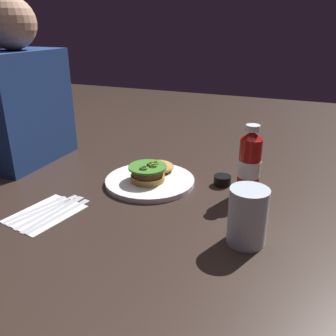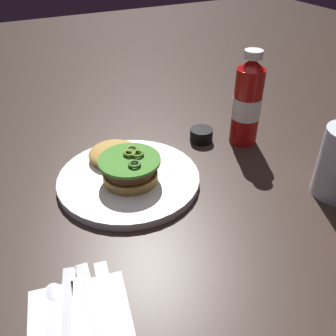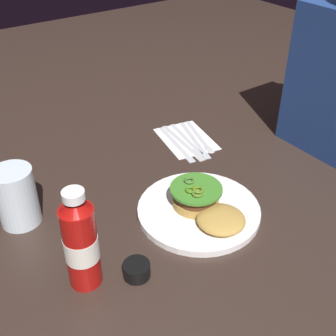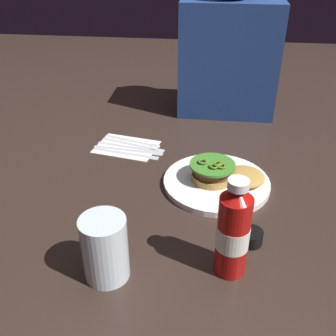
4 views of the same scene
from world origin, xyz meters
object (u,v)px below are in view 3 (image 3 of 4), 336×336
(napkin, at_px, (186,139))
(spoon_utensil, at_px, (202,140))
(table_knife, at_px, (185,143))
(water_glass, at_px, (16,197))
(dinner_plate, at_px, (199,210))
(fork_utensil, at_px, (189,141))
(ketchup_bottle, at_px, (81,243))
(butter_knife, at_px, (178,145))
(condiment_cup, at_px, (137,270))
(steak_knife, at_px, (196,141))
(burger_sandwich, at_px, (205,204))

(napkin, distance_m, spoon_utensil, 0.05)
(table_knife, bearing_deg, water_glass, -84.49)
(dinner_plate, bearing_deg, fork_utensil, 146.40)
(fork_utensil, bearing_deg, ketchup_bottle, -58.37)
(fork_utensil, xyz_separation_m, spoon_utensil, (0.02, 0.03, 0.00))
(dinner_plate, relative_size, butter_knife, 1.34)
(condiment_cup, relative_size, steak_knife, 0.25)
(ketchup_bottle, distance_m, condiment_cup, 0.12)
(steak_knife, height_order, spoon_utensil, same)
(butter_knife, bearing_deg, ketchup_bottle, -56.00)
(napkin, bearing_deg, ketchup_bottle, -56.90)
(steak_knife, bearing_deg, fork_utensil, -124.90)
(butter_knife, bearing_deg, steak_knife, 78.74)
(ketchup_bottle, xyz_separation_m, butter_knife, (-0.28, 0.41, -0.09))
(water_glass, relative_size, napkin, 0.74)
(spoon_utensil, bearing_deg, fork_utensil, -116.92)
(burger_sandwich, bearing_deg, condiment_cup, -74.82)
(dinner_plate, xyz_separation_m, steak_knife, (-0.24, 0.18, -0.00))
(burger_sandwich, height_order, table_knife, burger_sandwich)
(condiment_cup, bearing_deg, spoon_utensil, 127.21)
(condiment_cup, height_order, table_knife, condiment_cup)
(ketchup_bottle, xyz_separation_m, water_glass, (-0.23, -0.04, -0.03))
(dinner_plate, height_order, spoon_utensil, dinner_plate)
(condiment_cup, distance_m, steak_knife, 0.49)
(burger_sandwich, bearing_deg, fork_utensil, 148.36)
(dinner_plate, distance_m, table_knife, 0.28)
(ketchup_bottle, bearing_deg, butter_knife, 124.00)
(fork_utensil, distance_m, spoon_utensil, 0.04)
(dinner_plate, bearing_deg, butter_knife, 153.03)
(burger_sandwich, bearing_deg, water_glass, -123.53)
(napkin, distance_m, table_knife, 0.03)
(water_glass, distance_m, spoon_utensil, 0.52)
(ketchup_bottle, distance_m, napkin, 0.55)
(table_knife, bearing_deg, burger_sandwich, -29.10)
(water_glass, bearing_deg, burger_sandwich, 56.47)
(napkin, xyz_separation_m, fork_utensil, (0.02, -0.00, 0.00))
(butter_knife, distance_m, table_knife, 0.02)
(dinner_plate, xyz_separation_m, butter_knife, (-0.25, 0.13, -0.00))
(water_glass, xyz_separation_m, butter_knife, (-0.05, 0.45, -0.06))
(ketchup_bottle, relative_size, condiment_cup, 4.01)
(table_knife, bearing_deg, ketchup_bottle, -57.71)
(dinner_plate, bearing_deg, condiment_cup, -70.42)
(condiment_cup, distance_m, fork_utensil, 0.49)
(condiment_cup, bearing_deg, table_knife, 132.10)
(ketchup_bottle, distance_m, water_glass, 0.23)
(table_knife, bearing_deg, napkin, 136.48)
(fork_utensil, bearing_deg, dinner_plate, -33.60)
(water_glass, distance_m, napkin, 0.50)
(butter_knife, relative_size, spoon_utensil, 1.11)
(steak_knife, bearing_deg, condiment_cup, -50.96)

